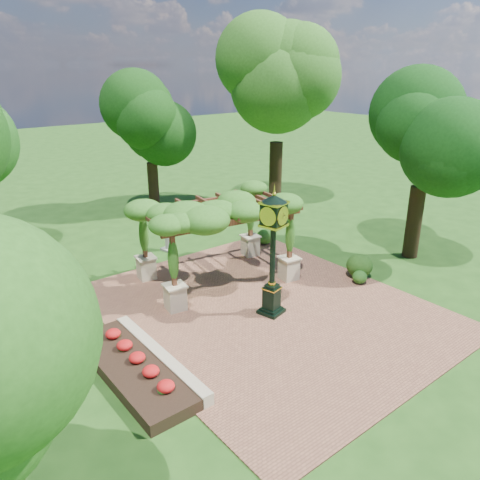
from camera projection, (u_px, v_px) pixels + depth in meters
ground at (285, 320)px, 16.05m from camera, size 120.00×120.00×0.00m
brick_plaza at (266, 308)px, 16.78m from camera, size 10.00×12.00×0.04m
border_wall at (160, 357)px, 13.67m from camera, size 0.35×5.00×0.40m
flower_bed at (132, 369)px, 13.15m from camera, size 1.50×5.00×0.36m
pedestal_clock at (273, 244)px, 15.55m from camera, size 1.04×1.04×4.37m
pergola at (216, 210)px, 18.06m from camera, size 6.20×4.37×3.62m
sundial at (168, 241)px, 21.97m from camera, size 0.66×0.66×1.03m
shrub_front at (360, 277)px, 18.59m from camera, size 0.73×0.73×0.52m
shrub_mid at (359, 266)px, 19.11m from camera, size 1.40×1.40×0.96m
shrub_back at (265, 237)px, 22.67m from camera, size 0.88×0.88×0.73m
tree_north at (149, 125)px, 26.69m from camera, size 3.56×3.56×7.31m
tree_east_far at (278, 88)px, 26.52m from camera, size 4.98×4.98×10.18m
tree_east_near at (427, 128)px, 19.42m from camera, size 4.02×4.02×8.42m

